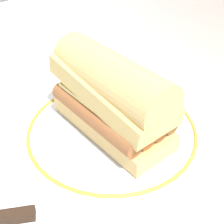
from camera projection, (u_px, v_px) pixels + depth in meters
name	position (u px, v px, depth m)	size (l,w,h in m)	color
ground_plane	(107.00, 151.00, 0.46)	(1.50, 1.50, 0.00)	white
plate	(112.00, 131.00, 0.49)	(0.29, 0.29, 0.01)	white
sausage_sandwich	(112.00, 95.00, 0.44)	(0.20, 0.10, 0.12)	tan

